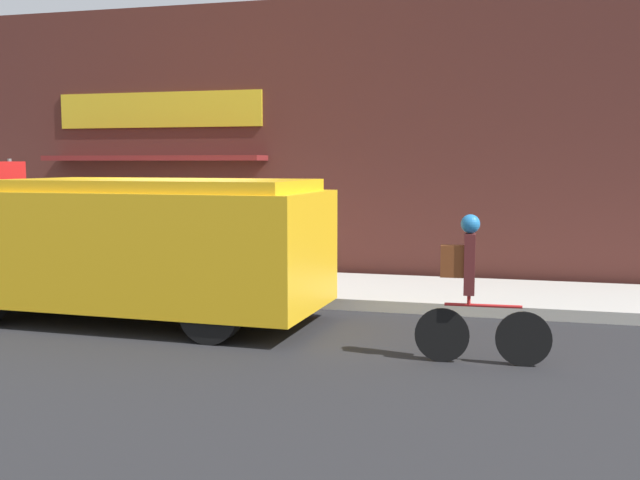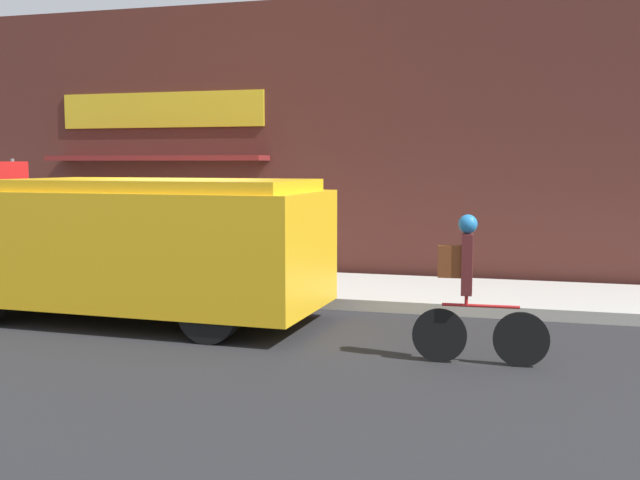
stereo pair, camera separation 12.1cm
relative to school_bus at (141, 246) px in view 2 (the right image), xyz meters
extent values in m
plane|color=#232326|center=(0.03, 1.48, -1.07)|extent=(70.00, 70.00, 0.00)
cube|color=#ADAAA3|center=(0.03, 2.82, -0.99)|extent=(28.00, 2.67, 0.18)
cube|color=#4C231E|center=(0.03, 4.41, 1.60)|extent=(16.55, 0.18, 5.35)
cube|color=gold|center=(-1.89, 4.30, 2.24)|extent=(4.42, 0.05, 0.70)
cube|color=maroon|center=(-1.89, 4.00, 1.28)|extent=(4.64, 0.65, 0.10)
cube|color=yellow|center=(0.30, -0.01, 0.00)|extent=(4.65, 2.34, 1.59)
cube|color=yellow|center=(0.30, -0.01, 0.88)|extent=(4.28, 2.15, 0.16)
cube|color=red|center=(-0.91, 1.37, 0.08)|extent=(0.04, 0.44, 0.44)
cylinder|color=black|center=(-1.97, 1.00, -0.68)|extent=(0.80, 0.29, 0.79)
cylinder|color=black|center=(1.55, 0.88, -0.68)|extent=(0.80, 0.29, 0.79)
cylinder|color=black|center=(1.48, -0.98, -0.68)|extent=(0.80, 0.29, 0.79)
cylinder|color=black|center=(5.27, -1.08, -0.76)|extent=(0.62, 0.07, 0.62)
cylinder|color=black|center=(4.37, -1.12, -0.76)|extent=(0.62, 0.07, 0.62)
cylinder|color=red|center=(4.82, -1.10, -0.41)|extent=(0.85, 0.08, 0.04)
cylinder|color=red|center=(4.66, -1.11, -0.35)|extent=(0.04, 0.04, 0.12)
cube|color=#561E1E|center=(4.66, -1.11, 0.06)|extent=(0.13, 0.21, 0.68)
sphere|color=#2375B7|center=(4.66, -1.11, 0.51)|extent=(0.21, 0.21, 0.21)
cube|color=brown|center=(4.48, -1.12, 0.09)|extent=(0.27, 0.15, 0.36)
cylinder|color=slate|center=(-3.72, 2.08, 0.18)|extent=(0.07, 0.07, 2.16)
cube|color=red|center=(-3.72, 2.03, 0.91)|extent=(0.45, 0.45, 0.60)
cylinder|color=#2D5138|center=(-3.39, 2.96, -0.44)|extent=(0.58, 0.58, 0.91)
cylinder|color=black|center=(-3.39, 2.96, 0.03)|extent=(0.59, 0.59, 0.04)
camera|label=1|loc=(5.19, -9.55, 1.19)|focal=42.00mm
camera|label=2|loc=(5.31, -9.51, 1.19)|focal=42.00mm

